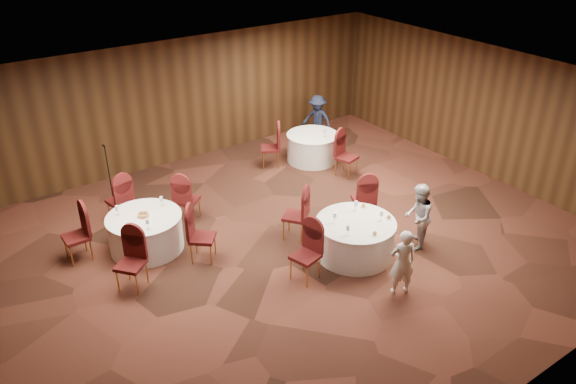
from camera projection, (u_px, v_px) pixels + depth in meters
ground at (286, 246)px, 11.43m from camera, size 12.00×12.00×0.00m
room_shell at (285, 159)px, 10.49m from camera, size 12.00×12.00×12.00m
table_main at (355, 238)px, 11.01m from camera, size 1.57×1.57×0.74m
table_left at (146, 232)px, 11.19m from camera, size 1.49×1.49×0.74m
table_right at (312, 147)px, 14.84m from camera, size 1.36×1.36×0.74m
chairs_main at (323, 222)px, 11.29m from camera, size 2.95×1.96×1.00m
chairs_left at (144, 226)px, 11.16m from camera, size 3.04×3.05×1.00m
chairs_right at (308, 152)px, 14.25m from camera, size 1.94×2.25×1.00m
tabletop_main at (365, 217)px, 10.82m from camera, size 1.15×1.05×0.22m
tabletop_left at (143, 213)px, 10.98m from camera, size 0.94×0.89×0.22m
tabletop_right at (325, 131)px, 14.46m from camera, size 0.08×0.08×0.22m
mic_stand at (112, 188)px, 12.72m from camera, size 0.24×0.24×1.48m
woman_a at (402, 262)px, 9.82m from camera, size 0.56×0.47×1.30m
woman_b at (418, 217)px, 11.08m from camera, size 0.86×0.84×1.40m
man_c at (317, 119)px, 15.74m from camera, size 0.84×1.03×1.40m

